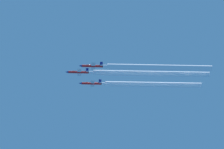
# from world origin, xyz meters

# --- Properties ---
(jet_lead) EXTENTS (9.03, 13.16, 3.16)m
(jet_lead) POSITION_xyz_m (0.44, 8.20, 156.40)
(jet_lead) COLOR red
(jet_left_wingman) EXTENTS (9.03, 13.16, 3.16)m
(jet_left_wingman) POSITION_xyz_m (-11.76, 0.81, 154.61)
(jet_left_wingman) COLOR red
(jet_right_wingman) EXTENTS (9.03, 13.16, 3.16)m
(jet_right_wingman) POSITION_xyz_m (11.04, 0.84, 154.43)
(jet_right_wingman) COLOR red
(smoke_trail_lead) EXTENTS (2.84, 66.12, 2.84)m
(smoke_trail_lead) POSITION_xyz_m (0.44, -30.84, 156.37)
(smoke_trail_lead) COLOR white
(smoke_trail_left_wingman) EXTENTS (2.84, 57.85, 2.84)m
(smoke_trail_left_wingman) POSITION_xyz_m (-11.76, -34.10, 154.58)
(smoke_trail_left_wingman) COLOR white
(smoke_trail_right_wingman) EXTENTS (2.84, 55.95, 2.84)m
(smoke_trail_right_wingman) POSITION_xyz_m (11.04, -33.12, 154.40)
(smoke_trail_right_wingman) COLOR white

